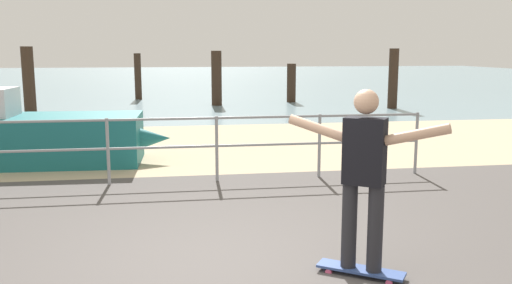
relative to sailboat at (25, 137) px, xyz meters
name	(u,v)px	position (x,y,z in m)	size (l,w,h in m)	color
beach_strip	(193,145)	(3.06, 1.61, -0.52)	(24.00, 6.00, 0.04)	tan
sea_surface	(177,79)	(3.06, 29.61, -0.52)	(72.00, 50.00, 0.04)	#75939E
railing_fence	(50,142)	(0.81, -1.79, 0.18)	(11.69, 0.05, 1.05)	gray
sailboat	(25,137)	(0.00, 0.00, 0.00)	(4.99, 1.57, 4.75)	#19666B
skateboard	(361,270)	(4.31, -5.67, -0.45)	(0.77, 0.62, 0.08)	#334C8C
skateboarder	(364,170)	(4.31, -5.67, 0.50)	(1.24, 0.89, 1.65)	#26262B
groyne_post_1	(29,82)	(-1.73, 7.61, 0.56)	(0.36, 0.36, 2.16)	#332319
groyne_post_2	(138,77)	(1.28, 12.93, 0.44)	(0.28, 0.28, 1.91)	#332319
groyne_post_3	(217,79)	(4.29, 9.97, 0.49)	(0.38, 0.38, 2.02)	#332319
groyne_post_4	(291,83)	(7.30, 10.81, 0.24)	(0.35, 0.35, 1.52)	#332319
groyne_post_5	(393,79)	(10.31, 7.98, 0.53)	(0.33, 0.33, 2.11)	#332319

